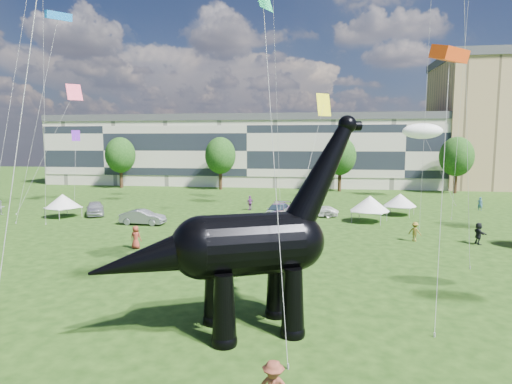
# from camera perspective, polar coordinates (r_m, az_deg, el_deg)

# --- Properties ---
(ground) EXTENTS (220.00, 220.00, 0.00)m
(ground) POSITION_cam_1_polar(r_m,az_deg,el_deg) (20.35, -5.33, -16.79)
(ground) COLOR #16330C
(ground) RESTS_ON ground
(terrace_row) EXTENTS (78.00, 11.00, 12.00)m
(terrace_row) POSITION_cam_1_polar(r_m,az_deg,el_deg) (81.12, -0.57, 5.22)
(terrace_row) COLOR beige
(terrace_row) RESTS_ON ground
(tree_far_left) EXTENTS (5.20, 5.20, 9.44)m
(tree_far_left) POSITION_cam_1_polar(r_m,az_deg,el_deg) (79.06, -17.65, 5.08)
(tree_far_left) COLOR #382314
(tree_far_left) RESTS_ON ground
(tree_mid_left) EXTENTS (5.20, 5.20, 9.44)m
(tree_mid_left) POSITION_cam_1_polar(r_m,az_deg,el_deg) (73.03, -4.78, 5.26)
(tree_mid_left) COLOR #382314
(tree_mid_left) RESTS_ON ground
(tree_mid_right) EXTENTS (5.20, 5.20, 9.44)m
(tree_mid_right) POSITION_cam_1_polar(r_m,az_deg,el_deg) (71.24, 11.16, 5.12)
(tree_mid_right) COLOR #382314
(tree_mid_right) RESTS_ON ground
(tree_far_right) EXTENTS (5.20, 5.20, 9.44)m
(tree_far_right) POSITION_cam_1_polar(r_m,az_deg,el_deg) (74.34, 25.20, 4.67)
(tree_far_right) COLOR #382314
(tree_far_right) RESTS_ON ground
(dinosaur_sculpture) EXTENTS (11.39, 6.39, 9.62)m
(dinosaur_sculpture) POSITION_cam_1_polar(r_m,az_deg,el_deg) (18.17, -2.10, -7.54)
(dinosaur_sculpture) COLOR black
(dinosaur_sculpture) RESTS_ON ground
(car_silver) EXTENTS (3.77, 4.85, 1.54)m
(car_silver) POSITION_cam_1_polar(r_m,az_deg,el_deg) (50.73, -20.65, -2.04)
(car_silver) COLOR silver
(car_silver) RESTS_ON ground
(car_grey) EXTENTS (4.46, 1.65, 1.46)m
(car_grey) POSITION_cam_1_polar(r_m,az_deg,el_deg) (43.58, -14.86, -3.27)
(car_grey) COLOR slate
(car_grey) RESTS_ON ground
(car_white) EXTENTS (5.37, 2.56, 1.48)m
(car_white) POSITION_cam_1_polar(r_m,az_deg,el_deg) (47.25, 7.77, -2.32)
(car_white) COLOR white
(car_white) RESTS_ON ground
(car_dark) EXTENTS (2.79, 5.53, 1.54)m
(car_dark) POSITION_cam_1_polar(r_m,az_deg,el_deg) (45.82, 2.91, -2.52)
(car_dark) COLOR #595960
(car_dark) RESTS_ON ground
(gazebo_near) EXTENTS (4.97, 4.97, 2.70)m
(gazebo_near) POSITION_cam_1_polar(r_m,az_deg,el_deg) (44.76, 14.94, -1.50)
(gazebo_near) COLOR white
(gazebo_near) RESTS_ON ground
(gazebo_far) EXTENTS (4.52, 4.52, 2.42)m
(gazebo_far) POSITION_cam_1_polar(r_m,az_deg,el_deg) (49.94, 18.65, -1.02)
(gazebo_far) COLOR silver
(gazebo_far) RESTS_ON ground
(gazebo_left) EXTENTS (4.77, 4.77, 2.50)m
(gazebo_left) POSITION_cam_1_polar(r_m,az_deg,el_deg) (50.58, -24.36, -1.10)
(gazebo_left) COLOR silver
(gazebo_left) RESTS_ON ground
(visitors) EXTENTS (54.82, 42.36, 1.79)m
(visitors) POSITION_cam_1_polar(r_m,az_deg,el_deg) (34.22, 0.72, -5.53)
(visitors) COLOR olive
(visitors) RESTS_ON ground
(kites) EXTENTS (57.89, 55.22, 30.76)m
(kites) POSITION_cam_1_polar(r_m,az_deg,el_deg) (47.46, 19.84, 14.03)
(kites) COLOR red
(kites) RESTS_ON ground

